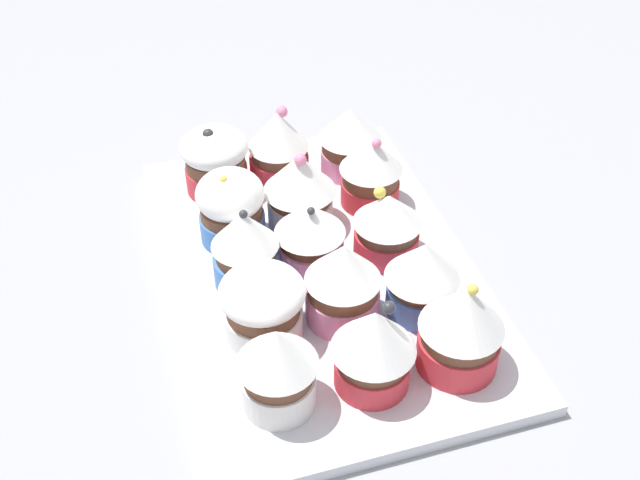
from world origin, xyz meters
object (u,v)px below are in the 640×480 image
baking_tray (320,271)px  cupcake_1 (231,207)px  cupcake_0 (215,159)px  cupcake_4 (277,366)px  cupcake_5 (283,144)px  cupcake_12 (386,222)px  cupcake_8 (348,281)px  cupcake_9 (380,345)px  cupcake_6 (302,188)px  cupcake_3 (263,304)px  cupcake_7 (310,235)px  cupcake_11 (371,171)px  cupcake_2 (246,251)px  cupcake_13 (422,276)px  cupcake_10 (350,139)px  cupcake_14 (461,327)px

baking_tray → cupcake_1: 9.64cm
cupcake_0 → cupcake_4: (26.67, -0.73, 0.50)cm
cupcake_5 → cupcake_12: size_ratio=1.13×
cupcake_1 → cupcake_8: 13.90cm
cupcake_12 → cupcake_9: bearing=-22.2°
cupcake_6 → cupcake_1: bearing=-87.6°
baking_tray → cupcake_3: (6.15, -6.43, 3.80)cm
cupcake_7 → cupcake_8: 6.86cm
cupcake_0 → cupcake_11: bearing=64.8°
cupcake_11 → cupcake_1: bearing=-84.2°
cupcake_0 → cupcake_12: size_ratio=1.02×
cupcake_2 → cupcake_11: 15.56cm
baking_tray → cupcake_13: cupcake_13 is taller
cupcake_3 → cupcake_10: size_ratio=0.95×
baking_tray → cupcake_13: size_ratio=5.59×
cupcake_3 → cupcake_5: bearing=161.0°
cupcake_6 → cupcake_4: bearing=-20.5°
cupcake_3 → cupcake_5: cupcake_5 is taller
cupcake_4 → cupcake_8: (-6.85, 7.39, -0.10)cm
cupcake_10 → cupcake_4: bearing=-28.3°
cupcake_2 → cupcake_9: size_ratio=0.99×
cupcake_4 → cupcake_12: bearing=135.7°
cupcake_1 → cupcake_13: size_ratio=1.03×
cupcake_2 → cupcake_13: size_ratio=1.09×
cupcake_1 → cupcake_4: (19.01, -0.66, 0.40)cm
cupcake_4 → cupcake_6: cupcake_6 is taller
baking_tray → cupcake_5: (-13.94, 0.47, 4.25)cm
cupcake_9 → cupcake_10: cupcake_9 is taller
cupcake_1 → cupcake_14: 23.34cm
cupcake_1 → cupcake_11: 13.54cm
cupcake_7 → cupcake_12: size_ratio=0.98×
cupcake_4 → cupcake_7: (-13.61, 6.29, -0.60)cm
cupcake_13 → cupcake_14: 6.14cm
cupcake_1 → cupcake_8: size_ratio=0.96×
cupcake_12 → cupcake_14: size_ratio=0.83×
cupcake_3 → cupcake_10: cupcake_10 is taller
cupcake_8 → cupcake_11: size_ratio=1.02×
cupcake_5 → cupcake_13: 21.92cm
baking_tray → cupcake_6: (-6.27, 0.21, 4.52)cm
cupcake_4 → cupcake_11: size_ratio=1.02×
cupcake_2 → cupcake_10: size_ratio=1.08×
cupcake_2 → cupcake_3: cupcake_2 is taller
cupcake_7 → cupcake_11: (-6.77, 7.85, 0.34)cm
cupcake_9 → cupcake_11: size_ratio=1.04×
baking_tray → cupcake_1: size_ratio=5.42×
cupcake_1 → cupcake_6: 6.57cm
cupcake_9 → cupcake_11: bearing=162.1°
cupcake_3 → cupcake_9: cupcake_9 is taller
cupcake_1 → cupcake_4: cupcake_4 is taller
cupcake_1 → cupcake_12: size_ratio=1.07×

